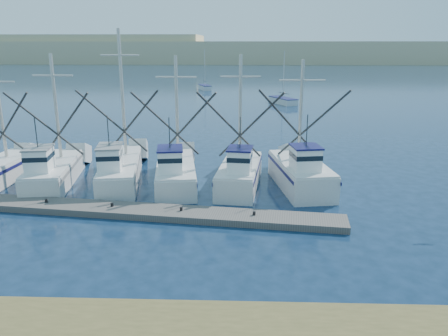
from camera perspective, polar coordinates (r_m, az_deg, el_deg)
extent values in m
plane|color=#0B1F33|center=(18.95, 3.66, -13.06)|extent=(500.00, 500.00, 0.00)
cube|color=#595450|center=(25.85, -16.42, -5.09)|extent=(27.82, 5.34, 0.37)
cube|color=tan|center=(226.60, 2.23, 14.91)|extent=(360.00, 60.00, 10.00)
cylinder|color=#B7B2A8|center=(33.82, -27.18, 6.61)|extent=(0.22, 0.22, 6.65)
cube|color=silver|center=(31.76, -21.24, -0.66)|extent=(3.64, 8.02, 1.38)
cube|color=white|center=(29.65, -22.97, 0.91)|extent=(1.71, 2.08, 1.50)
cylinder|color=#B7B2A8|center=(32.09, -21.10, 7.36)|extent=(0.22, 0.22, 7.18)
cube|color=silver|center=(30.86, -13.28, -0.38)|extent=(3.84, 9.25, 1.45)
cube|color=white|center=(28.35, -14.65, 1.17)|extent=(1.72, 2.39, 1.50)
cylinder|color=#B7B2A8|center=(31.34, -13.15, 9.37)|extent=(0.22, 0.22, 8.72)
cube|color=silver|center=(29.77, -6.31, -0.71)|extent=(3.66, 8.56, 1.38)
cube|color=white|center=(27.36, -7.02, 0.91)|extent=(1.73, 2.21, 1.50)
cylinder|color=#B7B2A8|center=(30.23, -6.17, 7.73)|extent=(0.22, 0.22, 7.04)
cube|color=silver|center=(28.86, 2.05, -1.05)|extent=(3.18, 7.29, 1.48)
cube|color=white|center=(26.71, 2.08, 0.87)|extent=(1.57, 1.87, 1.50)
cylinder|color=#B7B2A8|center=(29.11, 2.13, 7.69)|extent=(0.22, 0.22, 7.03)
cube|color=silver|center=(29.12, 9.92, -0.97)|extent=(3.77, 7.40, 1.63)
cube|color=white|center=(26.98, 10.58, 1.09)|extent=(1.82, 1.94, 1.50)
cylinder|color=#B7B2A8|center=(29.40, 9.99, 7.38)|extent=(0.22, 0.22, 6.56)
cube|color=silver|center=(70.05, 7.69, 8.67)|extent=(4.21, 6.24, 0.90)
cylinder|color=#B7B2A8|center=(69.96, 7.79, 12.00)|extent=(0.12, 0.12, 7.20)
cube|color=silver|center=(90.94, -2.52, 10.45)|extent=(3.04, 5.29, 0.90)
cylinder|color=#B7B2A8|center=(90.94, -2.54, 13.01)|extent=(0.12, 0.12, 7.20)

